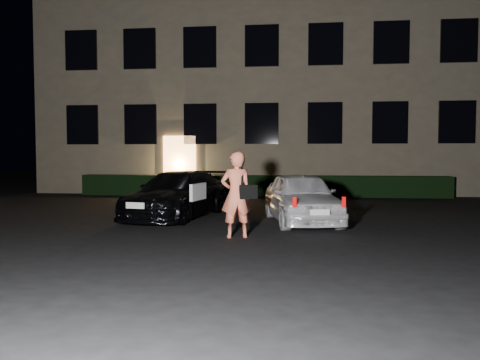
# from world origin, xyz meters

# --- Properties ---
(ground) EXTENTS (80.00, 80.00, 0.00)m
(ground) POSITION_xyz_m (0.00, 0.00, 0.00)
(ground) COLOR black
(ground) RESTS_ON ground
(building) EXTENTS (20.00, 8.11, 12.00)m
(building) POSITION_xyz_m (-0.00, 14.99, 6.00)
(building) COLOR #6A5D4B
(building) RESTS_ON ground
(hedge) EXTENTS (15.00, 0.70, 0.85)m
(hedge) POSITION_xyz_m (0.00, 10.50, 0.42)
(hedge) COLOR black
(hedge) RESTS_ON ground
(sedan) EXTENTS (2.54, 4.53, 1.24)m
(sedan) POSITION_xyz_m (-1.82, 3.72, 0.62)
(sedan) COLOR black
(sedan) RESTS_ON ground
(hatch) EXTENTS (2.17, 3.93, 1.26)m
(hatch) POSITION_xyz_m (1.48, 3.03, 0.63)
(hatch) COLOR silver
(hatch) RESTS_ON ground
(man) EXTENTS (0.80, 0.59, 1.75)m
(man) POSITION_xyz_m (0.13, 0.76, 0.88)
(man) COLOR #FF7757
(man) RESTS_ON ground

